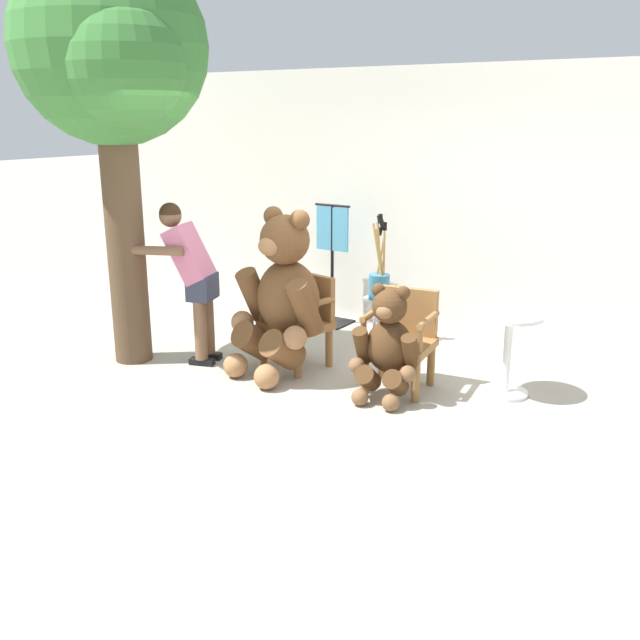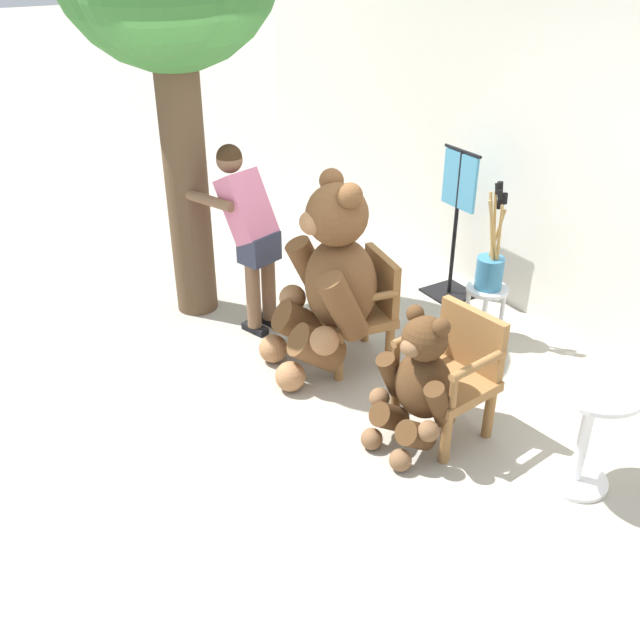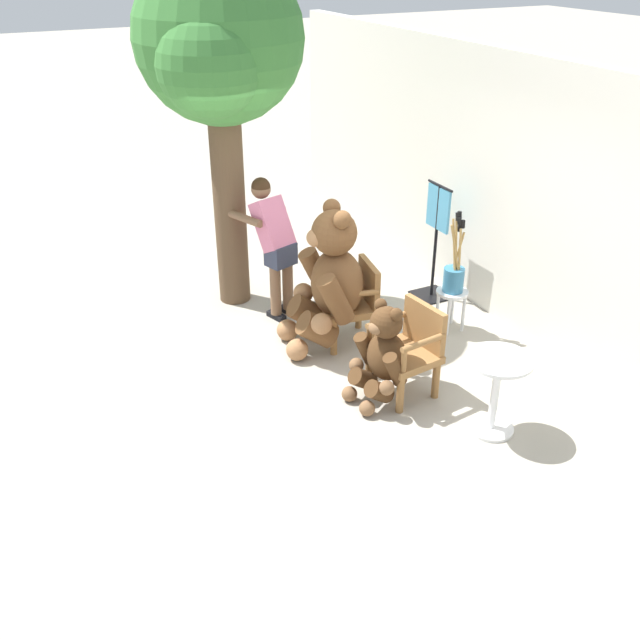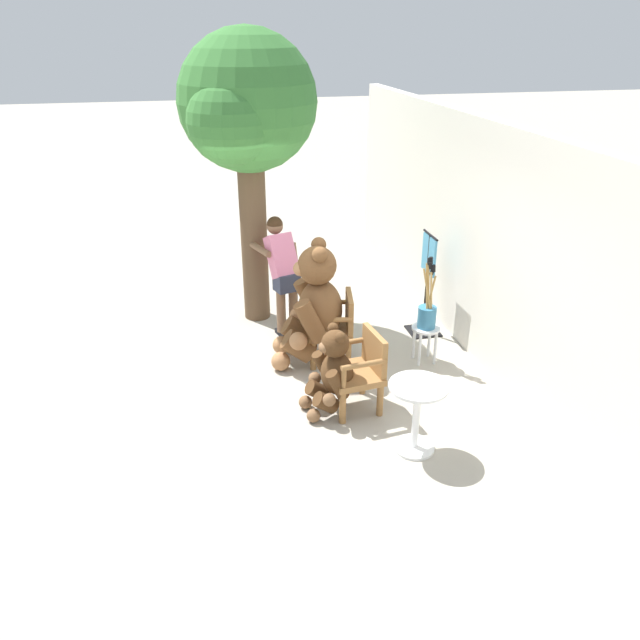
% 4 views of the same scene
% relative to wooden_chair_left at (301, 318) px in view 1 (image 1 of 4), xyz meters
% --- Properties ---
extents(ground_plane, '(60.00, 60.00, 0.00)m').
position_rel_wooden_chair_left_xyz_m(ground_plane, '(0.53, -0.64, -0.46)').
color(ground_plane, '#A8A091').
extents(back_wall, '(10.00, 0.16, 2.80)m').
position_rel_wooden_chair_left_xyz_m(back_wall, '(0.53, 1.76, 0.94)').
color(back_wall, silver).
rests_on(back_wall, ground).
extents(wooden_chair_left, '(0.65, 0.61, 0.86)m').
position_rel_wooden_chair_left_xyz_m(wooden_chair_left, '(0.00, 0.00, 0.00)').
color(wooden_chair_left, olive).
rests_on(wooden_chair_left, ground).
extents(wooden_chair_right, '(0.62, 0.59, 0.86)m').
position_rel_wooden_chair_left_xyz_m(wooden_chair_right, '(1.06, 0.00, 0.00)').
color(wooden_chair_right, olive).
rests_on(wooden_chair_right, ground).
extents(teddy_bear_large, '(0.94, 0.93, 1.52)m').
position_rel_wooden_chair_left_xyz_m(teddy_bear_large, '(-0.03, -0.26, 0.28)').
color(teddy_bear_large, brown).
rests_on(teddy_bear_large, ground).
extents(teddy_bear_small, '(0.60, 0.58, 0.98)m').
position_rel_wooden_chair_left_xyz_m(teddy_bear_small, '(1.08, -0.29, 0.02)').
color(teddy_bear_small, '#4C3019').
rests_on(teddy_bear_small, ground).
extents(person_visitor, '(0.73, 0.64, 1.53)m').
position_rel_wooden_chair_left_xyz_m(person_visitor, '(-0.92, -0.48, 0.45)').
color(person_visitor, black).
rests_on(person_visitor, ground).
extents(white_stool, '(0.34, 0.34, 0.46)m').
position_rel_wooden_chair_left_xyz_m(white_stool, '(0.27, 1.05, -0.11)').
color(white_stool, silver).
rests_on(white_stool, ground).
extents(brush_bucket, '(0.22, 0.22, 0.89)m').
position_rel_wooden_chair_left_xyz_m(brush_bucket, '(0.27, 1.05, 0.20)').
color(brush_bucket, teal).
rests_on(brush_bucket, white_stool).
extents(round_side_table, '(0.56, 0.56, 0.72)m').
position_rel_wooden_chair_left_xyz_m(round_side_table, '(1.90, 0.33, -0.01)').
color(round_side_table, white).
rests_on(round_side_table, ground).
extents(patio_tree, '(1.79, 1.71, 3.74)m').
position_rel_wooden_chair_left_xyz_m(patio_tree, '(-1.39, -0.81, 2.32)').
color(patio_tree, brown).
rests_on(patio_tree, ground).
extents(clothing_display_stand, '(0.44, 0.40, 1.36)m').
position_rel_wooden_chair_left_xyz_m(clothing_display_stand, '(-0.49, 1.34, 0.26)').
color(clothing_display_stand, black).
rests_on(clothing_display_stand, ground).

